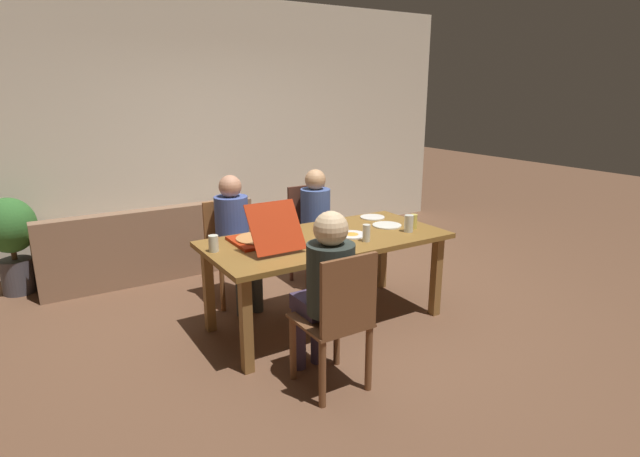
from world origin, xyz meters
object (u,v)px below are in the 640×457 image
(drinking_glass_2, at_px, (414,222))
(couch, at_px, (147,249))
(plate_3, at_px, (387,225))
(drinking_glass_1, at_px, (214,244))
(chair_1, at_px, (311,229))
(person_2, at_px, (235,231))
(potted_plant, at_px, (11,235))
(person_1, at_px, (319,219))
(drinking_glass_0, at_px, (409,223))
(person_0, at_px, (326,283))
(plate_1, at_px, (338,246))
(pizza_box_0, at_px, (261,237))
(drinking_glass_3, at_px, (366,233))
(chair_0, at_px, (338,320))
(plate_2, at_px, (351,234))
(dining_table, at_px, (326,247))
(chair_2, at_px, (230,246))
(plate_0, at_px, (372,217))

(drinking_glass_2, distance_m, couch, 2.89)
(plate_3, distance_m, drinking_glass_1, 1.57)
(couch, bearing_deg, chair_1, -37.88)
(person_2, bearing_deg, potted_plant, 141.83)
(person_1, height_order, drinking_glass_0, person_1)
(person_0, relative_size, drinking_glass_1, 9.64)
(person_1, distance_m, plate_1, 1.14)
(plate_3, bearing_deg, drinking_glass_1, 175.74)
(potted_plant, bearing_deg, chair_1, -24.58)
(chair_1, bearing_deg, pizza_box_0, -138.96)
(person_0, bearing_deg, drinking_glass_0, 24.29)
(person_2, xyz_separation_m, drinking_glass_2, (1.27, -0.95, 0.12))
(person_0, bearing_deg, drinking_glass_3, 35.35)
(chair_0, distance_m, plate_2, 1.11)
(pizza_box_0, bearing_deg, dining_table, -12.78)
(plate_2, height_order, drinking_glass_2, drinking_glass_2)
(drinking_glass_2, bearing_deg, dining_table, 167.42)
(person_0, relative_size, plate_3, 4.71)
(pizza_box_0, bearing_deg, chair_2, 86.77)
(person_0, height_order, person_2, person_0)
(chair_0, xyz_separation_m, drinking_glass_1, (-0.43, 1.03, 0.31))
(chair_2, distance_m, couch, 1.24)
(plate_1, bearing_deg, drinking_glass_1, 154.99)
(chair_0, height_order, potted_plant, chair_0)
(drinking_glass_0, xyz_separation_m, drinking_glass_1, (-1.61, 0.36, -0.01))
(person_1, distance_m, plate_2, 0.87)
(chair_0, height_order, chair_1, chair_1)
(plate_0, relative_size, potted_plant, 0.24)
(plate_0, distance_m, drinking_glass_2, 0.50)
(chair_0, distance_m, drinking_glass_3, 1.00)
(pizza_box_0, bearing_deg, couch, 103.78)
(pizza_box_0, height_order, couch, pizza_box_0)
(person_0, distance_m, person_2, 1.53)
(plate_0, bearing_deg, drinking_glass_2, -81.41)
(plate_3, bearing_deg, plate_1, -158.48)
(chair_1, relative_size, drinking_glass_0, 6.75)
(person_2, height_order, plate_0, person_2)
(chair_2, xyz_separation_m, drinking_glass_2, (1.27, -1.10, 0.31))
(drinking_glass_0, xyz_separation_m, drinking_glass_3, (-0.48, -0.04, -0.00))
(chair_1, xyz_separation_m, drinking_glass_1, (-1.33, -0.81, 0.28))
(person_1, xyz_separation_m, plate_1, (-0.47, -1.04, 0.08))
(person_2, distance_m, potted_plant, 2.21)
(person_1, bearing_deg, person_0, -120.27)
(dining_table, bearing_deg, drinking_glass_3, -51.32)
(dining_table, distance_m, pizza_box_0, 0.56)
(pizza_box_0, height_order, drinking_glass_2, pizza_box_0)
(person_0, relative_size, pizza_box_0, 1.92)
(drinking_glass_0, bearing_deg, chair_0, -150.11)
(chair_2, bearing_deg, couch, 115.00)
(chair_0, bearing_deg, person_1, 61.93)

